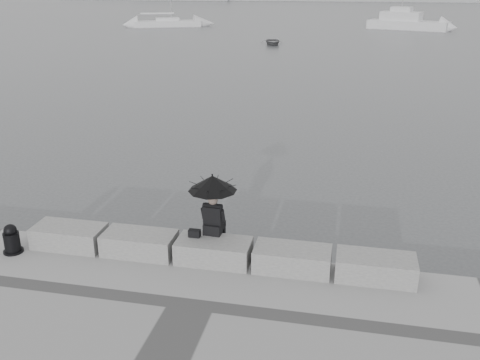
% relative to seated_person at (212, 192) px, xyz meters
% --- Properties ---
extents(ground, '(360.00, 360.00, 0.00)m').
position_rel_seated_person_xyz_m(ground, '(0.10, 0.10, -1.98)').
color(ground, '#46494B').
rests_on(ground, ground).
extents(stone_block_far_left, '(1.60, 0.80, 0.50)m').
position_rel_seated_person_xyz_m(stone_block_far_left, '(-3.30, -0.35, -1.23)').
color(stone_block_far_left, slate).
rests_on(stone_block_far_left, promenade).
extents(stone_block_left, '(1.60, 0.80, 0.50)m').
position_rel_seated_person_xyz_m(stone_block_left, '(-1.60, -0.35, -1.23)').
color(stone_block_left, slate).
rests_on(stone_block_left, promenade).
extents(stone_block_centre, '(1.60, 0.80, 0.50)m').
position_rel_seated_person_xyz_m(stone_block_centre, '(0.10, -0.35, -1.23)').
color(stone_block_centre, slate).
rests_on(stone_block_centre, promenade).
extents(stone_block_right, '(1.60, 0.80, 0.50)m').
position_rel_seated_person_xyz_m(stone_block_right, '(1.80, -0.35, -1.23)').
color(stone_block_right, slate).
rests_on(stone_block_right, promenade).
extents(stone_block_far_right, '(1.60, 0.80, 0.50)m').
position_rel_seated_person_xyz_m(stone_block_far_right, '(3.50, -0.35, -1.23)').
color(stone_block_far_right, slate).
rests_on(stone_block_far_right, promenade).
extents(seated_person, '(1.06, 1.06, 1.39)m').
position_rel_seated_person_xyz_m(seated_person, '(0.00, 0.00, 0.00)').
color(seated_person, black).
rests_on(seated_person, stone_block_centre).
extents(bag, '(0.25, 0.15, 0.16)m').
position_rel_seated_person_xyz_m(bag, '(-0.36, -0.25, -0.90)').
color(bag, black).
rests_on(bag, stone_block_centre).
extents(mooring_bollard, '(0.44, 0.44, 0.69)m').
position_rel_seated_person_xyz_m(mooring_bollard, '(-4.41, -0.89, -1.19)').
color(mooring_bollard, black).
rests_on(mooring_bollard, promenade).
extents(sailboat_left, '(9.19, 5.88, 12.90)m').
position_rel_seated_person_xyz_m(sailboat_left, '(-22.73, 62.13, -1.47)').
color(sailboat_left, silver).
rests_on(sailboat_left, ground).
extents(motor_cruiser, '(10.50, 6.18, 4.50)m').
position_rel_seated_person_xyz_m(motor_cruiser, '(9.19, 64.45, -1.08)').
color(motor_cruiser, silver).
rests_on(motor_cruiser, ground).
extents(dinghy, '(3.45, 2.09, 0.54)m').
position_rel_seated_person_xyz_m(dinghy, '(-5.44, 44.21, -1.71)').
color(dinghy, slate).
rests_on(dinghy, ground).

